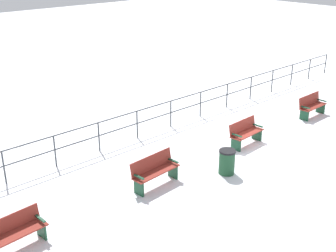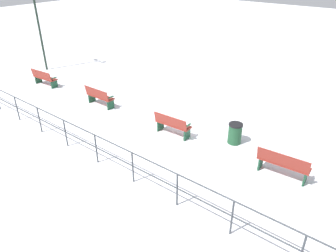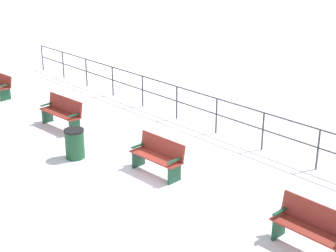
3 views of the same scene
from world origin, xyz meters
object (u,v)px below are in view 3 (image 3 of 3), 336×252
bench_second (62,112)px  bench_fourth (312,228)px  bench_third (158,156)px  trash_bin (75,144)px

bench_second → bench_fourth: bearing=86.2°
bench_second → bench_third: 4.38m
bench_second → trash_bin: bearing=62.6°
bench_third → trash_bin: bearing=-67.8°
bench_fourth → trash_bin: 6.64m
bench_second → bench_fourth: size_ratio=1.09×
bench_third → trash_bin: 2.41m
trash_bin → bench_second: bearing=-113.8°
bench_second → bench_third: bearing=86.9°
bench_second → trash_bin: size_ratio=2.06×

